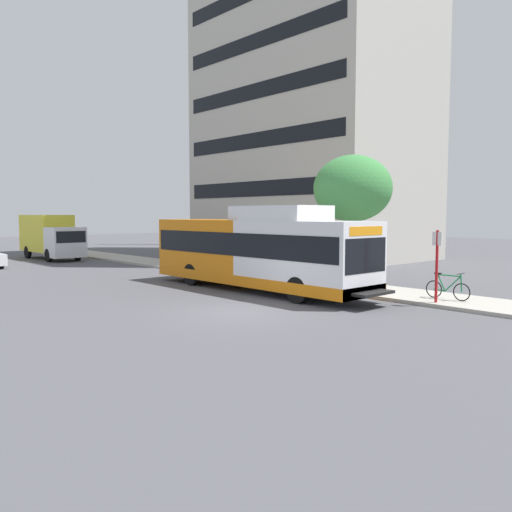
{
  "coord_description": "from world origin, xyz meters",
  "views": [
    {
      "loc": [
        -11.49,
        -13.46,
        3.31
      ],
      "look_at": [
        2.89,
        2.49,
        1.6
      ],
      "focal_mm": 37.01,
      "sensor_mm": 36.0,
      "label": 1
    }
  ],
  "objects_px": {
    "transit_bus": "(257,251)",
    "bus_stop_sign_pole": "(437,261)",
    "street_tree_near_stop": "(353,189)",
    "box_truck_background": "(51,235)",
    "bicycle_parked": "(448,288)"
  },
  "relations": [
    {
      "from": "bus_stop_sign_pole",
      "to": "street_tree_near_stop",
      "type": "height_order",
      "value": "street_tree_near_stop"
    },
    {
      "from": "transit_bus",
      "to": "street_tree_near_stop",
      "type": "distance_m",
      "value": 5.31
    },
    {
      "from": "bicycle_parked",
      "to": "box_truck_background",
      "type": "relative_size",
      "value": 0.25
    },
    {
      "from": "bus_stop_sign_pole",
      "to": "transit_bus",
      "type": "bearing_deg",
      "value": 106.14
    },
    {
      "from": "bus_stop_sign_pole",
      "to": "box_truck_background",
      "type": "distance_m",
      "value": 29.39
    },
    {
      "from": "transit_bus",
      "to": "bus_stop_sign_pole",
      "type": "distance_m",
      "value": 7.56
    },
    {
      "from": "box_truck_background",
      "to": "bus_stop_sign_pole",
      "type": "bearing_deg",
      "value": -84.83
    },
    {
      "from": "street_tree_near_stop",
      "to": "box_truck_background",
      "type": "height_order",
      "value": "street_tree_near_stop"
    },
    {
      "from": "bus_stop_sign_pole",
      "to": "bicycle_parked",
      "type": "height_order",
      "value": "bus_stop_sign_pole"
    },
    {
      "from": "transit_bus",
      "to": "street_tree_near_stop",
      "type": "xyz_separation_m",
      "value": [
        4.12,
        -1.92,
        2.75
      ]
    },
    {
      "from": "transit_bus",
      "to": "bicycle_parked",
      "type": "xyz_separation_m",
      "value": [
        3.04,
        -7.21,
        -1.14
      ]
    },
    {
      "from": "bicycle_parked",
      "to": "box_truck_background",
      "type": "xyz_separation_m",
      "value": [
        -3.59,
        29.22,
        1.18
      ]
    },
    {
      "from": "transit_bus",
      "to": "bicycle_parked",
      "type": "bearing_deg",
      "value": -67.12
    },
    {
      "from": "street_tree_near_stop",
      "to": "box_truck_background",
      "type": "bearing_deg",
      "value": 101.04
    },
    {
      "from": "transit_bus",
      "to": "bicycle_parked",
      "type": "height_order",
      "value": "transit_bus"
    }
  ]
}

